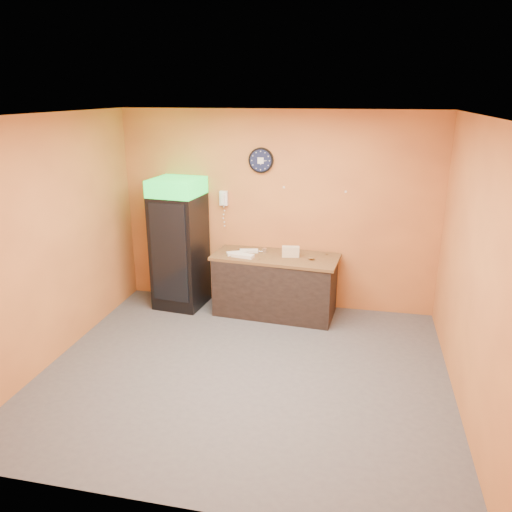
# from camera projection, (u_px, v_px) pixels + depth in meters

# --- Properties ---
(floor) EXTENTS (4.50, 4.50, 0.00)m
(floor) POSITION_uv_depth(u_px,v_px,m) (245.00, 371.00, 5.65)
(floor) COLOR #47474C
(floor) RESTS_ON ground
(back_wall) EXTENTS (4.50, 0.02, 2.80)m
(back_wall) POSITION_uv_depth(u_px,v_px,m) (277.00, 211.00, 7.06)
(back_wall) COLOR orange
(back_wall) RESTS_ON floor
(left_wall) EXTENTS (0.02, 4.00, 2.80)m
(left_wall) POSITION_uv_depth(u_px,v_px,m) (51.00, 241.00, 5.65)
(left_wall) COLOR orange
(left_wall) RESTS_ON floor
(right_wall) EXTENTS (0.02, 4.00, 2.80)m
(right_wall) POSITION_uv_depth(u_px,v_px,m) (473.00, 269.00, 4.76)
(right_wall) COLOR orange
(right_wall) RESTS_ON floor
(ceiling) EXTENTS (4.50, 4.00, 0.02)m
(ceiling) POSITION_uv_depth(u_px,v_px,m) (243.00, 115.00, 4.77)
(ceiling) COLOR white
(ceiling) RESTS_ON back_wall
(beverage_cooler) EXTENTS (0.72, 0.73, 1.88)m
(beverage_cooler) POSITION_uv_depth(u_px,v_px,m) (179.00, 246.00, 7.12)
(beverage_cooler) COLOR black
(beverage_cooler) RESTS_ON floor
(prep_counter) EXTENTS (1.69, 0.85, 0.82)m
(prep_counter) POSITION_uv_depth(u_px,v_px,m) (275.00, 286.00, 7.02)
(prep_counter) COLOR black
(prep_counter) RESTS_ON floor
(wall_clock) EXTENTS (0.35, 0.06, 0.35)m
(wall_clock) POSITION_uv_depth(u_px,v_px,m) (261.00, 160.00, 6.86)
(wall_clock) COLOR black
(wall_clock) RESTS_ON back_wall
(wall_phone) EXTENTS (0.11, 0.10, 0.21)m
(wall_phone) POSITION_uv_depth(u_px,v_px,m) (224.00, 198.00, 7.11)
(wall_phone) COLOR white
(wall_phone) RESTS_ON back_wall
(butcher_paper) EXTENTS (1.78, 0.89, 0.04)m
(butcher_paper) POSITION_uv_depth(u_px,v_px,m) (276.00, 257.00, 6.89)
(butcher_paper) COLOR brown
(butcher_paper) RESTS_ON prep_counter
(sub_roll_stack) EXTENTS (0.24, 0.12, 0.15)m
(sub_roll_stack) POSITION_uv_depth(u_px,v_px,m) (291.00, 252.00, 6.81)
(sub_roll_stack) COLOR beige
(sub_roll_stack) RESTS_ON butcher_paper
(wrapped_sandwich_left) EXTENTS (0.29, 0.22, 0.04)m
(wrapped_sandwich_left) POSITION_uv_depth(u_px,v_px,m) (237.00, 253.00, 6.92)
(wrapped_sandwich_left) COLOR white
(wrapped_sandwich_left) RESTS_ON butcher_paper
(wrapped_sandwich_mid) EXTENTS (0.32, 0.17, 0.04)m
(wrapped_sandwich_mid) POSITION_uv_depth(u_px,v_px,m) (243.00, 256.00, 6.81)
(wrapped_sandwich_mid) COLOR white
(wrapped_sandwich_mid) RESTS_ON butcher_paper
(wrapped_sandwich_right) EXTENTS (0.28, 0.16, 0.04)m
(wrapped_sandwich_right) POSITION_uv_depth(u_px,v_px,m) (249.00, 251.00, 7.02)
(wrapped_sandwich_right) COLOR white
(wrapped_sandwich_right) RESTS_ON butcher_paper
(kitchen_tool) EXTENTS (0.06, 0.06, 0.06)m
(kitchen_tool) POSITION_uv_depth(u_px,v_px,m) (265.00, 250.00, 7.01)
(kitchen_tool) COLOR silver
(kitchen_tool) RESTS_ON butcher_paper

